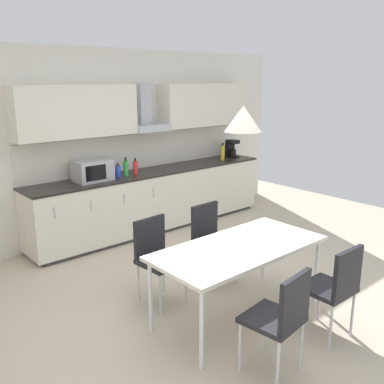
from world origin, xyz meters
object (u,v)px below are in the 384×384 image
at_px(microwave, 92,170).
at_px(bottle_green, 126,168).
at_px(coffee_maker, 231,149).
at_px(bottle_yellow, 223,153).
at_px(bottle_blue, 118,171).
at_px(chair_far_left, 156,252).
at_px(chair_near_right, 336,283).
at_px(pendant_lamp, 243,119).
at_px(bottle_red, 135,167).
at_px(dining_table, 239,250).
at_px(chair_far_right, 211,235).
at_px(chair_near_left, 282,313).

relative_size(microwave, bottle_green, 1.83).
relative_size(coffee_maker, bottle_yellow, 1.04).
bearing_deg(bottle_blue, chair_far_left, -110.50).
bearing_deg(chair_near_right, bottle_green, 89.45).
distance_m(microwave, pendant_lamp, 2.73).
bearing_deg(bottle_blue, coffee_maker, 1.48).
height_order(chair_far_left, pendant_lamp, pendant_lamp).
bearing_deg(bottle_red, chair_far_left, -118.11).
relative_size(dining_table, chair_near_right, 1.92).
bearing_deg(pendant_lamp, chair_far_right, 64.38).
height_order(microwave, chair_near_left, microwave).
bearing_deg(chair_near_left, pendant_lamp, 64.79).
bearing_deg(coffee_maker, chair_far_left, -148.31).
height_order(coffee_maker, chair_far_right, coffee_maker).
relative_size(bottle_blue, chair_far_left, 0.22).
height_order(coffee_maker, pendant_lamp, pendant_lamp).
bearing_deg(bottle_blue, dining_table, -96.33).
distance_m(bottle_blue, dining_table, 2.59).
xyz_separation_m(coffee_maker, bottle_red, (-2.04, -0.08, -0.05)).
height_order(bottle_red, pendant_lamp, pendant_lamp).
bearing_deg(bottle_yellow, chair_far_right, -137.70).
height_order(microwave, dining_table, microwave).
bearing_deg(chair_near_right, chair_far_left, 115.88).
height_order(microwave, pendant_lamp, pendant_lamp).
height_order(coffee_maker, chair_far_left, coffee_maker).
xyz_separation_m(bottle_red, chair_near_right, (-0.19, -3.32, -0.47)).
height_order(chair_far_left, chair_near_left, same).
height_order(coffee_maker, chair_near_right, coffee_maker).
xyz_separation_m(dining_table, chair_near_right, (0.37, -0.78, -0.16)).
bearing_deg(dining_table, chair_near_right, -64.34).
bearing_deg(bottle_red, chair_near_left, -105.59).
height_order(bottle_red, chair_near_left, bottle_red).
bearing_deg(chair_near_left, dining_table, 64.79).
relative_size(bottle_green, chair_near_left, 0.30).
height_order(bottle_green, chair_far_right, bottle_green).
bearing_deg(coffee_maker, chair_far_right, -140.41).
bearing_deg(chair_near_right, chair_near_left, 179.96).
xyz_separation_m(microwave, bottle_yellow, (2.39, -0.06, -0.02)).
xyz_separation_m(bottle_green, bottle_yellow, (1.89, -0.02, 0.01)).
distance_m(bottle_green, chair_near_left, 3.45).
xyz_separation_m(bottle_yellow, pendant_lamp, (-2.30, -2.53, 0.87)).
bearing_deg(bottle_blue, chair_near_right, -88.44).
relative_size(microwave, bottle_blue, 2.48).
height_order(bottle_yellow, chair_near_left, bottle_yellow).
distance_m(chair_far_right, pendant_lamp, 1.61).
bearing_deg(chair_near_right, microwave, 97.78).
bearing_deg(pendant_lamp, dining_table, -93.58).
distance_m(bottle_red, pendant_lamp, 2.75).
relative_size(chair_near_left, pendant_lamp, 2.72).
bearing_deg(chair_near_left, chair_far_left, 90.55).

